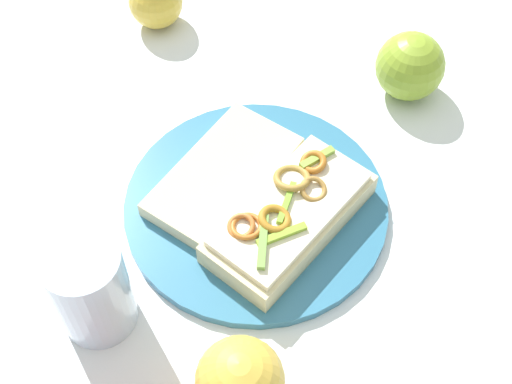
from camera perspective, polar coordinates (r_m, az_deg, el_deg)
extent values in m
plane|color=white|center=(0.77, 0.00, -1.36)|extent=(2.00, 2.00, 0.00)
cylinder|color=teal|center=(0.77, 0.00, -1.11)|extent=(0.28, 0.28, 0.01)
cube|color=beige|center=(0.74, 2.69, -2.10)|extent=(0.17, 0.21, 0.03)
cube|color=#F0E4C6|center=(0.72, 2.75, -1.32)|extent=(0.16, 0.19, 0.01)
torus|color=#BF6F31|center=(0.70, -1.19, -2.72)|extent=(0.03, 0.03, 0.01)
torus|color=#B66B21|center=(0.75, 4.57, 2.38)|extent=(0.04, 0.04, 0.01)
torus|color=#B47A24|center=(0.70, 1.49, -2.15)|extent=(0.05, 0.05, 0.02)
torus|color=#AA7C3A|center=(0.73, 4.53, -0.04)|extent=(0.03, 0.03, 0.02)
torus|color=#C46D27|center=(0.70, -0.76, -2.72)|extent=(0.05, 0.05, 0.01)
torus|color=#A98239|center=(0.73, 2.87, 1.11)|extent=(0.05, 0.05, 0.02)
cube|color=#89B030|center=(0.70, 2.04, -3.40)|extent=(0.05, 0.03, 0.01)
cube|color=#73A545|center=(0.69, 0.55, -3.97)|extent=(0.01, 0.06, 0.01)
cube|color=#7BB730|center=(0.72, 2.44, -0.86)|extent=(0.01, 0.05, 0.01)
cube|color=#8AB641|center=(0.75, 4.87, 2.71)|extent=(0.04, 0.03, 0.01)
cube|color=beige|center=(0.77, -2.56, 1.29)|extent=(0.16, 0.20, 0.02)
sphere|color=gold|center=(0.96, -7.96, 14.75)|extent=(0.10, 0.10, 0.07)
sphere|color=#86A52D|center=(0.87, 12.12, 9.73)|extent=(0.10, 0.10, 0.08)
sphere|color=gold|center=(0.64, -1.28, -14.74)|extent=(0.10, 0.10, 0.08)
cylinder|color=silver|center=(0.68, -12.98, -7.49)|extent=(0.07, 0.07, 0.11)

